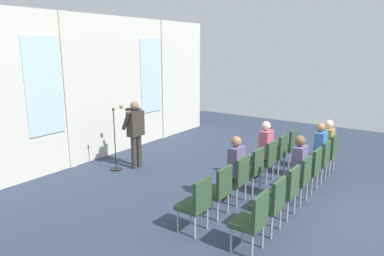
% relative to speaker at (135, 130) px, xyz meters
% --- Properties ---
extents(ground_plane, '(14.92, 14.92, 0.00)m').
position_rel_speaker_xyz_m(ground_plane, '(0.31, -4.33, -0.98)').
color(ground_plane, '#2D384C').
extents(rear_partition, '(9.14, 0.14, 3.80)m').
position_rel_speaker_xyz_m(rear_partition, '(0.33, 1.40, 0.93)').
color(rear_partition, beige).
rests_on(rear_partition, ground).
extents(speaker, '(0.52, 0.69, 1.69)m').
position_rel_speaker_xyz_m(speaker, '(0.00, 0.00, 0.00)').
color(speaker, '#332D28').
rests_on(speaker, ground).
extents(mic_stand, '(0.28, 0.28, 1.55)m').
position_rel_speaker_xyz_m(mic_stand, '(-0.43, 0.28, -0.64)').
color(mic_stand, black).
rests_on(mic_stand, ground).
extents(chair_r0_c0, '(0.46, 0.44, 0.94)m').
position_rel_speaker_xyz_m(chair_r0_c0, '(-1.77, -3.07, -0.45)').
color(chair_r0_c0, '#99999E').
rests_on(chair_r0_c0, ground).
extents(chair_r0_c1, '(0.46, 0.44, 0.94)m').
position_rel_speaker_xyz_m(chair_r0_c1, '(-1.08, -3.07, -0.45)').
color(chair_r0_c1, '#99999E').
rests_on(chair_r0_c1, ground).
extents(chair_r0_c2, '(0.46, 0.44, 0.94)m').
position_rel_speaker_xyz_m(chair_r0_c2, '(-0.38, -3.07, -0.45)').
color(chair_r0_c2, '#99999E').
rests_on(chair_r0_c2, ground).
extents(audience_r0_c2, '(0.36, 0.39, 1.33)m').
position_rel_speaker_xyz_m(audience_r0_c2, '(-0.38, -2.98, -0.24)').
color(audience_r0_c2, '#2D2D33').
rests_on(audience_r0_c2, ground).
extents(chair_r0_c3, '(0.46, 0.44, 0.94)m').
position_rel_speaker_xyz_m(chair_r0_c3, '(0.31, -3.07, -0.45)').
color(chair_r0_c3, '#99999E').
rests_on(chair_r0_c3, ground).
extents(chair_r0_c4, '(0.46, 0.44, 0.94)m').
position_rel_speaker_xyz_m(chair_r0_c4, '(1.01, -3.07, -0.45)').
color(chair_r0_c4, '#99999E').
rests_on(chair_r0_c4, ground).
extents(audience_r0_c4, '(0.36, 0.39, 1.38)m').
position_rel_speaker_xyz_m(audience_r0_c4, '(1.01, -2.99, -0.22)').
color(audience_r0_c4, '#2D2D33').
rests_on(audience_r0_c4, ground).
extents(chair_r0_c5, '(0.46, 0.44, 0.94)m').
position_rel_speaker_xyz_m(chair_r0_c5, '(1.70, -3.07, -0.45)').
color(chair_r0_c5, '#99999E').
rests_on(chair_r0_c5, ground).
extents(chair_r0_c6, '(0.46, 0.44, 0.94)m').
position_rel_speaker_xyz_m(chair_r0_c6, '(2.40, -3.07, -0.45)').
color(chair_r0_c6, '#99999E').
rests_on(chair_r0_c6, ground).
extents(chair_r1_c0, '(0.46, 0.44, 0.94)m').
position_rel_speaker_xyz_m(chair_r1_c0, '(-1.77, -4.06, -0.45)').
color(chair_r1_c0, '#99999E').
rests_on(chair_r1_c0, ground).
extents(chair_r1_c1, '(0.46, 0.44, 0.94)m').
position_rel_speaker_xyz_m(chair_r1_c1, '(-1.08, -4.06, -0.45)').
color(chair_r1_c1, '#99999E').
rests_on(chair_r1_c1, ground).
extents(chair_r1_c2, '(0.46, 0.44, 0.94)m').
position_rel_speaker_xyz_m(chair_r1_c2, '(-0.38, -4.06, -0.45)').
color(chair_r1_c2, '#99999E').
rests_on(chair_r1_c2, ground).
extents(chair_r1_c3, '(0.46, 0.44, 0.94)m').
position_rel_speaker_xyz_m(chair_r1_c3, '(0.31, -4.06, -0.45)').
color(chair_r1_c3, '#99999E').
rests_on(chair_r1_c3, ground).
extents(audience_r1_c3, '(0.36, 0.39, 1.35)m').
position_rel_speaker_xyz_m(audience_r1_c3, '(0.31, -3.98, -0.23)').
color(audience_r1_c3, '#2D2D33').
rests_on(audience_r1_c3, ground).
extents(chair_r1_c4, '(0.46, 0.44, 0.94)m').
position_rel_speaker_xyz_m(chair_r1_c4, '(1.01, -4.06, -0.45)').
color(chair_r1_c4, '#99999E').
rests_on(chair_r1_c4, ground).
extents(chair_r1_c5, '(0.46, 0.44, 0.94)m').
position_rel_speaker_xyz_m(chair_r1_c5, '(1.70, -4.06, -0.45)').
color(chair_r1_c5, '#99999E').
rests_on(chair_r1_c5, ground).
extents(audience_r1_c5, '(0.36, 0.39, 1.35)m').
position_rel_speaker_xyz_m(audience_r1_c5, '(1.70, -3.98, -0.23)').
color(audience_r1_c5, '#2D2D33').
rests_on(audience_r1_c5, ground).
extents(chair_r1_c6, '(0.46, 0.44, 0.94)m').
position_rel_speaker_xyz_m(chair_r1_c6, '(2.40, -4.06, -0.45)').
color(chair_r1_c6, '#99999E').
rests_on(chair_r1_c6, ground).
extents(audience_r1_c6, '(0.36, 0.39, 1.30)m').
position_rel_speaker_xyz_m(audience_r1_c6, '(2.40, -3.98, -0.26)').
color(audience_r1_c6, '#2D2D33').
rests_on(audience_r1_c6, ground).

